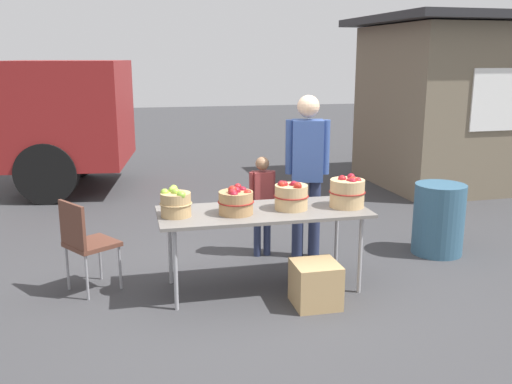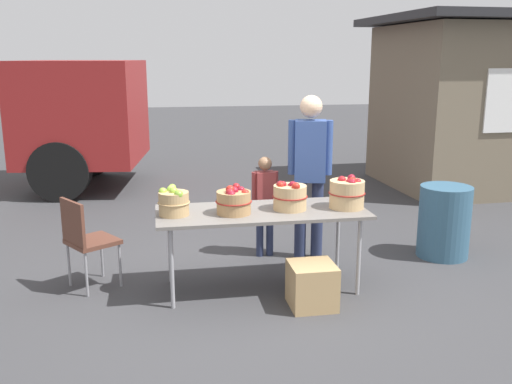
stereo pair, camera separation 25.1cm
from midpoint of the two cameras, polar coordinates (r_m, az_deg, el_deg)
ground_plane at (r=5.36m, az=1.93°, el=-9.62°), size 40.00×40.00×0.00m
market_table at (r=5.13m, az=1.99°, el=-2.35°), size 1.90×0.76×0.75m
apple_basket_green_0 at (r=4.97m, az=-6.89°, el=-1.02°), size 0.28×0.28×0.26m
apple_basket_red_0 at (r=4.97m, az=-0.81°, el=-0.92°), size 0.32×0.32×0.26m
apple_basket_red_1 at (r=5.13m, az=4.83°, el=-0.45°), size 0.32×0.32×0.27m
apple_basket_red_2 at (r=5.25m, az=10.54°, el=-0.12°), size 0.34×0.34×0.30m
vendor_adult at (r=5.89m, az=6.68°, el=2.77°), size 0.45×0.30×1.73m
child_customer at (r=6.00m, az=2.11°, el=-0.65°), size 0.29×0.15×1.09m
food_kiosk at (r=10.13m, az=22.66°, el=8.38°), size 3.58×3.00×2.74m
folding_chair at (r=5.37m, az=-15.58°, el=-4.32°), size 0.55×0.55×0.86m
trash_barrel at (r=6.42m, az=19.53°, el=-2.84°), size 0.54×0.54×0.77m
produce_crate at (r=4.95m, az=7.14°, el=-9.33°), size 0.38×0.38×0.38m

